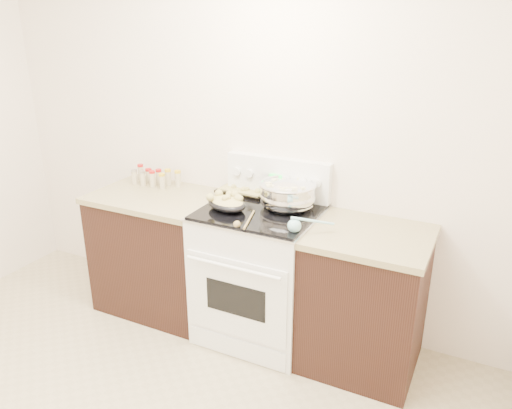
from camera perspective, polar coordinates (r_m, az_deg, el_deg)
The scene contains 10 objects.
room_shell at distance 2.17m, azimuth -25.37°, elevation 7.29°, with size 4.10×3.60×2.75m.
counter_left at distance 3.87m, azimuth -10.74°, elevation -5.24°, with size 0.93×0.67×0.92m.
counter_right at distance 3.26m, azimuth 12.25°, elevation -10.58°, with size 0.73×0.67×0.92m.
kitchen_range at distance 3.45m, azimuth 0.41°, elevation -7.64°, with size 0.78×0.73×1.22m.
mixing_bowl at distance 3.28m, azimuth 3.63°, elevation 1.07°, with size 0.38×0.38×0.22m.
roasting_pan at distance 3.26m, azimuth -3.35°, elevation 0.24°, with size 0.35×0.29×0.12m.
baking_sheet at distance 3.59m, azimuth -1.14°, elevation 1.73°, with size 0.39×0.28×0.06m.
wooden_spoon at distance 3.04m, azimuth -1.62°, elevation -2.05°, with size 0.09×0.28×0.04m.
blue_ladle at distance 2.95m, azimuth 4.64°, elevation -2.38°, with size 0.25×0.18×0.10m.
spice_jars at distance 3.88m, azimuth -11.52°, elevation 3.09°, with size 0.39×0.14×0.13m.
Camera 1 is at (1.67, -1.31, 2.14)m, focal length 35.00 mm.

